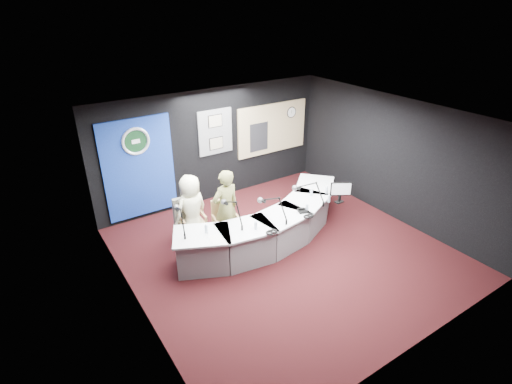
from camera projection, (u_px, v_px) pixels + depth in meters
ground at (286, 252)px, 8.18m from camera, size 6.00×6.00×0.00m
ceiling at (291, 119)px, 6.93m from camera, size 6.00×6.00×0.02m
wall_back at (214, 146)px, 9.79m from camera, size 6.00×0.02×2.80m
wall_front at (425, 274)px, 5.31m from camera, size 6.00×0.02×2.80m
wall_left at (132, 239)px, 6.07m from camera, size 0.02×6.00×2.80m
wall_right at (393, 159)px, 9.03m from camera, size 0.02×6.00×2.80m
broadcast_desk at (268, 225)px, 8.39m from camera, size 4.50×1.90×0.75m
backdrop_panel at (139, 169)px, 8.90m from camera, size 1.60×0.05×2.30m
agency_seal at (136, 141)px, 8.58m from camera, size 0.63×0.07×0.63m
seal_center at (136, 141)px, 8.58m from camera, size 0.48×0.01×0.48m
pinboard at (215, 132)px, 9.64m from camera, size 0.90×0.04×1.10m
framed_photo_upper at (215, 121)px, 9.49m from camera, size 0.34×0.02×0.27m
framed_photo_lower at (216, 143)px, 9.74m from camera, size 0.34×0.02×0.27m
booth_window_frame at (272, 128)px, 10.57m from camera, size 2.12×0.06×1.32m
booth_glow at (273, 128)px, 10.56m from camera, size 2.00×0.02×1.20m
equipment_rack at (259, 137)px, 10.39m from camera, size 0.55×0.02×0.75m
wall_clock at (291, 112)px, 10.68m from camera, size 0.28×0.01×0.28m
armchair_left at (193, 224)px, 8.33m from camera, size 0.52×0.52×0.86m
armchair_right at (226, 224)px, 8.26m from camera, size 0.60×0.60×0.93m
draped_jacket at (185, 212)px, 8.41m from camera, size 0.51×0.14×0.70m
person_man at (191, 210)px, 8.18m from camera, size 0.84×0.65×1.53m
person_woman at (226, 208)px, 8.09m from camera, size 0.65×0.46×1.68m
computer_monitor at (340, 189)px, 8.39m from camera, size 0.41×0.26×0.31m
desk_phone at (303, 211)px, 8.14m from camera, size 0.24×0.21×0.05m
headphones_near at (309, 216)px, 7.97m from camera, size 0.19×0.19×0.03m
headphones_far at (272, 232)px, 7.43m from camera, size 0.21×0.21×0.03m
paper_stack at (216, 239)px, 7.24m from camera, size 0.24×0.32×0.00m
notepad at (255, 224)px, 7.71m from camera, size 0.24×0.30×0.00m
boom_mic_a at (180, 217)px, 7.38m from camera, size 0.24×0.73×0.60m
boom_mic_b at (233, 210)px, 7.61m from camera, size 0.16×0.74×0.60m
boom_mic_c at (273, 206)px, 7.74m from camera, size 0.34×0.70×0.60m
boom_mic_d at (309, 192)px, 8.32m from camera, size 0.52×0.60×0.60m
water_bottles at (276, 210)px, 8.02m from camera, size 3.05×0.55×0.18m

